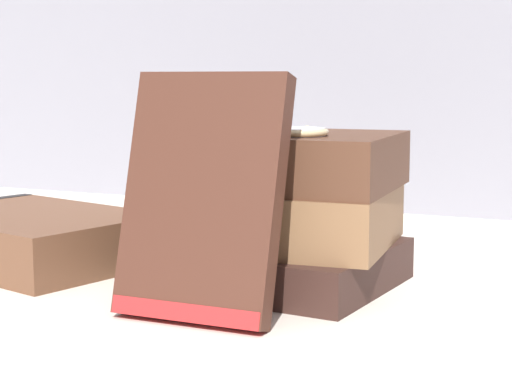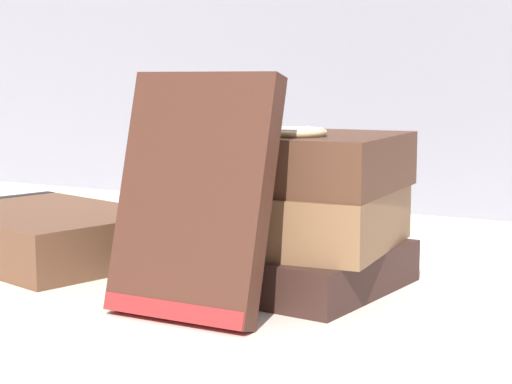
{
  "view_description": "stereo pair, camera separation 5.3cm",
  "coord_description": "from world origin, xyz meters",
  "px_view_note": "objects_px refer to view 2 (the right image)",
  "views": [
    {
      "loc": [
        0.25,
        -0.55,
        0.16
      ],
      "look_at": [
        -0.01,
        0.04,
        0.08
      ],
      "focal_mm": 60.0,
      "sensor_mm": 36.0,
      "label": 1
    },
    {
      "loc": [
        0.3,
        -0.53,
        0.16
      ],
      "look_at": [
        -0.01,
        0.04,
        0.08
      ],
      "focal_mm": 60.0,
      "sensor_mm": 36.0,
      "label": 2
    }
  ],
  "objects_px": {
    "book_flat_bottom": "(267,262)",
    "book_flat_top": "(276,160)",
    "book_flat_middle": "(272,215)",
    "book_side_left": "(41,233)",
    "book_leaning_front": "(193,204)",
    "pocket_watch": "(294,132)"
  },
  "relations": [
    {
      "from": "book_flat_bottom",
      "to": "book_flat_top",
      "type": "relative_size",
      "value": 1.13
    },
    {
      "from": "book_flat_middle",
      "to": "book_leaning_front",
      "type": "height_order",
      "value": "book_leaning_front"
    },
    {
      "from": "book_flat_middle",
      "to": "pocket_watch",
      "type": "height_order",
      "value": "pocket_watch"
    },
    {
      "from": "book_flat_bottom",
      "to": "book_flat_top",
      "type": "xyz_separation_m",
      "value": [
        0.01,
        0.0,
        0.08
      ]
    },
    {
      "from": "book_flat_bottom",
      "to": "book_flat_middle",
      "type": "height_order",
      "value": "book_flat_middle"
    },
    {
      "from": "book_flat_middle",
      "to": "book_flat_top",
      "type": "xyz_separation_m",
      "value": [
        0.0,
        0.0,
        0.04
      ]
    },
    {
      "from": "book_flat_middle",
      "to": "book_leaning_front",
      "type": "bearing_deg",
      "value": -97.14
    },
    {
      "from": "book_flat_top",
      "to": "book_leaning_front",
      "type": "xyz_separation_m",
      "value": [
        -0.0,
        -0.11,
        -0.02
      ]
    },
    {
      "from": "book_flat_bottom",
      "to": "book_side_left",
      "type": "xyz_separation_m",
      "value": [
        -0.23,
        -0.02,
        0.01
      ]
    },
    {
      "from": "book_flat_middle",
      "to": "book_flat_bottom",
      "type": "bearing_deg",
      "value": 152.6
    },
    {
      "from": "book_side_left",
      "to": "pocket_watch",
      "type": "relative_size",
      "value": 4.61
    },
    {
      "from": "book_flat_middle",
      "to": "pocket_watch",
      "type": "bearing_deg",
      "value": -42.32
    },
    {
      "from": "book_flat_bottom",
      "to": "book_flat_middle",
      "type": "relative_size",
      "value": 1.06
    },
    {
      "from": "book_flat_bottom",
      "to": "book_flat_top",
      "type": "distance_m",
      "value": 0.08
    },
    {
      "from": "book_flat_top",
      "to": "book_side_left",
      "type": "height_order",
      "value": "book_flat_top"
    },
    {
      "from": "book_side_left",
      "to": "pocket_watch",
      "type": "height_order",
      "value": "pocket_watch"
    },
    {
      "from": "book_flat_middle",
      "to": "pocket_watch",
      "type": "xyz_separation_m",
      "value": [
        0.03,
        -0.02,
        0.07
      ]
    },
    {
      "from": "book_flat_bottom",
      "to": "pocket_watch",
      "type": "bearing_deg",
      "value": -29.67
    },
    {
      "from": "pocket_watch",
      "to": "book_leaning_front",
      "type": "bearing_deg",
      "value": -111.41
    },
    {
      "from": "book_flat_middle",
      "to": "pocket_watch",
      "type": "relative_size",
      "value": 3.61
    },
    {
      "from": "pocket_watch",
      "to": "book_flat_bottom",
      "type": "bearing_deg",
      "value": 144.89
    },
    {
      "from": "book_flat_middle",
      "to": "book_flat_top",
      "type": "height_order",
      "value": "book_flat_top"
    }
  ]
}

